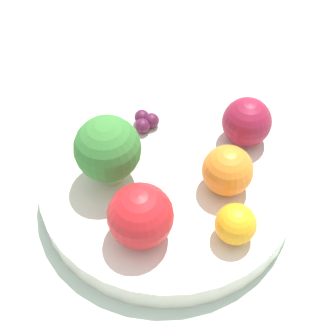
# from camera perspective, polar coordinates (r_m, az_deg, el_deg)

# --- Properties ---
(ground_plane) EXTENTS (6.00, 6.00, 0.00)m
(ground_plane) POSITION_cam_1_polar(r_m,az_deg,el_deg) (0.50, 0.00, -4.19)
(ground_plane) COLOR gray
(table_surface) EXTENTS (1.20, 1.20, 0.02)m
(table_surface) POSITION_cam_1_polar(r_m,az_deg,el_deg) (0.49, 0.00, -3.51)
(table_surface) COLOR #B2C6B2
(table_surface) RESTS_ON ground_plane
(bowl) EXTENTS (0.25, 0.25, 0.03)m
(bowl) POSITION_cam_1_polar(r_m,az_deg,el_deg) (0.47, 0.00, -1.83)
(bowl) COLOR silver
(bowl) RESTS_ON table_surface
(broccoli) EXTENTS (0.06, 0.06, 0.07)m
(broccoli) POSITION_cam_1_polar(r_m,az_deg,el_deg) (0.43, -7.36, 2.24)
(broccoli) COLOR #99C17A
(broccoli) RESTS_ON bowl
(apple_red) EXTENTS (0.05, 0.05, 0.05)m
(apple_red) POSITION_cam_1_polar(r_m,az_deg,el_deg) (0.48, 9.84, 5.29)
(apple_red) COLOR maroon
(apple_red) RESTS_ON bowl
(apple_green) EXTENTS (0.06, 0.06, 0.06)m
(apple_green) POSITION_cam_1_polar(r_m,az_deg,el_deg) (0.40, -3.37, -5.83)
(apple_green) COLOR red
(apple_green) RESTS_ON bowl
(orange_front) EXTENTS (0.05, 0.05, 0.05)m
(orange_front) POSITION_cam_1_polar(r_m,az_deg,el_deg) (0.43, 7.27, -0.29)
(orange_front) COLOR orange
(orange_front) RESTS_ON bowl
(orange_back) EXTENTS (0.04, 0.04, 0.04)m
(orange_back) POSITION_cam_1_polar(r_m,az_deg,el_deg) (0.41, 8.24, -6.79)
(orange_back) COLOR orange
(orange_back) RESTS_ON bowl
(grape_cluster) EXTENTS (0.03, 0.03, 0.02)m
(grape_cluster) POSITION_cam_1_polar(r_m,az_deg,el_deg) (0.50, -2.79, 5.73)
(grape_cluster) COLOR #511938
(grape_cluster) RESTS_ON bowl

